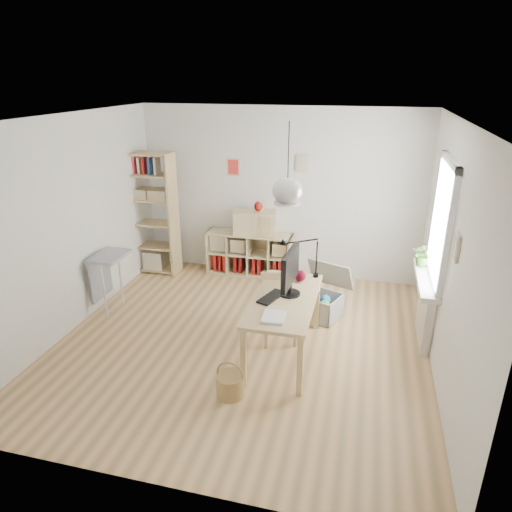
% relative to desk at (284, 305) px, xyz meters
% --- Properties ---
extents(ground, '(4.50, 4.50, 0.00)m').
position_rel_desk_xyz_m(ground, '(-0.55, 0.15, -0.66)').
color(ground, tan).
rests_on(ground, ground).
extents(room_shell, '(4.50, 4.50, 4.50)m').
position_rel_desk_xyz_m(room_shell, '(-0.00, 0.00, 1.34)').
color(room_shell, white).
rests_on(room_shell, ground).
extents(window_unit, '(0.07, 1.16, 1.46)m').
position_rel_desk_xyz_m(window_unit, '(1.68, 0.75, 0.89)').
color(window_unit, white).
rests_on(window_unit, ground).
extents(radiator, '(0.10, 0.80, 0.80)m').
position_rel_desk_xyz_m(radiator, '(1.64, 0.75, -0.26)').
color(radiator, silver).
rests_on(radiator, ground).
extents(windowsill, '(0.22, 1.20, 0.06)m').
position_rel_desk_xyz_m(windowsill, '(1.59, 0.75, 0.17)').
color(windowsill, white).
rests_on(windowsill, radiator).
extents(desk, '(0.70, 1.50, 0.75)m').
position_rel_desk_xyz_m(desk, '(0.00, 0.00, 0.00)').
color(desk, tan).
rests_on(desk, ground).
extents(cube_shelf, '(1.40, 0.38, 0.72)m').
position_rel_desk_xyz_m(cube_shelf, '(-1.02, 2.23, -0.36)').
color(cube_shelf, tan).
rests_on(cube_shelf, ground).
extents(tall_bookshelf, '(0.80, 0.38, 2.00)m').
position_rel_desk_xyz_m(tall_bookshelf, '(-2.59, 1.95, 0.43)').
color(tall_bookshelf, tan).
rests_on(tall_bookshelf, ground).
extents(side_table, '(0.40, 0.55, 0.85)m').
position_rel_desk_xyz_m(side_table, '(-2.59, 0.50, 0.01)').
color(side_table, '#959698').
rests_on(side_table, ground).
extents(chair, '(0.53, 0.53, 0.85)m').
position_rel_desk_xyz_m(chair, '(-0.14, 0.36, -0.17)').
color(chair, '#959698').
rests_on(chair, ground).
extents(wicker_basket, '(0.30, 0.29, 0.41)m').
position_rel_desk_xyz_m(wicker_basket, '(-0.39, -0.88, -0.52)').
color(wicker_basket, '#A07F48').
rests_on(wicker_basket, ground).
extents(storage_chest, '(0.87, 0.92, 0.69)m').
position_rel_desk_xyz_m(storage_chest, '(0.29, 1.10, -0.43)').
color(storage_chest, '#BABAB5').
rests_on(storage_chest, ground).
extents(monitor, '(0.25, 0.63, 0.55)m').
position_rel_desk_xyz_m(monitor, '(0.04, 0.11, 0.40)').
color(monitor, black).
rests_on(monitor, desk).
extents(keyboard, '(0.28, 0.44, 0.02)m').
position_rel_desk_xyz_m(keyboard, '(-0.15, -0.03, 0.10)').
color(keyboard, black).
rests_on(keyboard, desk).
extents(task_lamp, '(0.48, 0.18, 0.51)m').
position_rel_desk_xyz_m(task_lamp, '(0.04, 0.61, 0.44)').
color(task_lamp, black).
rests_on(task_lamp, desk).
extents(yarn_ball, '(0.14, 0.14, 0.14)m').
position_rel_desk_xyz_m(yarn_ball, '(0.10, 0.50, 0.16)').
color(yarn_ball, '#490918').
rests_on(yarn_ball, desk).
extents(paper_tray, '(0.24, 0.29, 0.03)m').
position_rel_desk_xyz_m(paper_tray, '(-0.03, -0.48, 0.11)').
color(paper_tray, white).
rests_on(paper_tray, desk).
extents(drawer_chest, '(0.71, 0.41, 0.38)m').
position_rel_desk_xyz_m(drawer_chest, '(-0.91, 2.19, 0.25)').
color(drawer_chest, tan).
rests_on(drawer_chest, cube_shelf).
extents(red_vase, '(0.13, 0.13, 0.16)m').
position_rel_desk_xyz_m(red_vase, '(-0.84, 2.19, 0.53)').
color(red_vase, maroon).
rests_on(red_vase, drawer_chest).
extents(potted_plant, '(0.30, 0.27, 0.31)m').
position_rel_desk_xyz_m(potted_plant, '(1.57, 1.10, 0.36)').
color(potted_plant, '#315921').
rests_on(potted_plant, windowsill).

